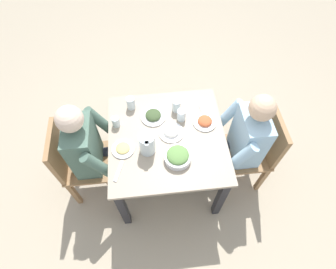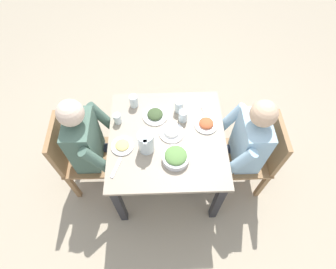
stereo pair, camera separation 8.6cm
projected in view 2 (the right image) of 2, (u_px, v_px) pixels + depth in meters
ground_plane at (167, 175)px, 2.75m from camera, size 8.00×8.00×0.00m
dining_table at (167, 145)px, 2.24m from camera, size 0.92×0.92×0.73m
chair_near at (257, 155)px, 2.32m from camera, size 0.40×0.40×0.88m
chair_far at (78, 155)px, 2.32m from camera, size 0.40×0.40×0.88m
diner_near at (237, 147)px, 2.19m from camera, size 0.48×0.53×1.17m
diner_far at (98, 145)px, 2.20m from camera, size 0.48×0.53×1.17m
water_pitcher at (146, 142)px, 2.00m from camera, size 0.16×0.12×0.19m
salad_bowl at (176, 157)px, 1.99m from camera, size 0.20×0.20×0.09m
plate_rice_curry at (206, 124)px, 2.18m from camera, size 0.19×0.19×0.05m
plate_fries at (122, 145)px, 2.08m from camera, size 0.17×0.17×0.04m
plate_dolmas at (155, 115)px, 2.23m from camera, size 0.21×0.21×0.05m
plate_yoghurt at (172, 132)px, 2.14m from camera, size 0.20×0.20×0.06m
water_glass_near_left at (134, 101)px, 2.26m from camera, size 0.07×0.07×0.11m
water_glass_near_right at (179, 106)px, 2.23m from camera, size 0.07×0.07×0.11m
water_glass_center at (117, 119)px, 2.18m from camera, size 0.06×0.06×0.09m
water_glass_far_right at (183, 116)px, 2.18m from camera, size 0.07×0.07×0.10m
fork_near at (116, 168)px, 1.99m from camera, size 0.17×0.08×0.01m
knife_near at (206, 116)px, 2.24m from camera, size 0.18×0.06×0.01m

